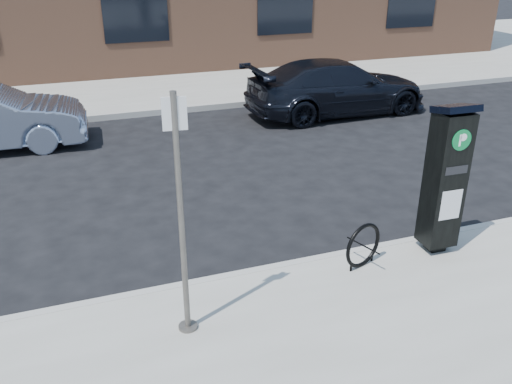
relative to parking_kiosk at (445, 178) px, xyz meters
name	(u,v)px	position (x,y,z in m)	size (l,w,h in m)	color
ground	(281,273)	(-2.17, 0.35, -1.23)	(120.00, 120.00, 0.00)	black
sidewalk_far	(132,67)	(-2.17, 14.35, -1.15)	(60.00, 12.00, 0.15)	gray
curb_near	(282,269)	(-2.17, 0.33, -1.15)	(60.00, 0.12, 0.16)	#9E9B93
curb_far	(165,111)	(-2.17, 8.37, -1.15)	(60.00, 0.12, 0.16)	#9E9B93
parking_kiosk	(445,178)	(0.00, 0.00, 0.00)	(0.49, 0.44, 2.10)	black
sign_pole	(181,222)	(-3.64, -0.52, 0.25)	(0.24, 0.21, 2.66)	#5C5751
bike_rack	(363,246)	(-1.19, -0.05, -0.77)	(0.61, 0.25, 0.63)	black
car_dark	(337,87)	(2.06, 6.95, -0.53)	(1.95, 4.79, 1.39)	black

